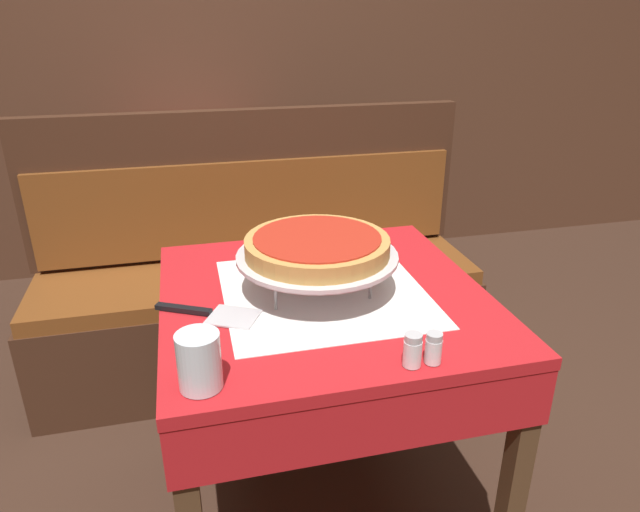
# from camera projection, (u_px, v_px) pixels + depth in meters

# --- Properties ---
(ground_plane) EXTENTS (14.00, 14.00, 0.00)m
(ground_plane) POSITION_uv_depth(u_px,v_px,m) (323.00, 510.00, 1.75)
(ground_plane) COLOR #382319
(dining_table_front) EXTENTS (0.82, 0.82, 0.75)m
(dining_table_front) POSITION_uv_depth(u_px,v_px,m) (324.00, 328.00, 1.50)
(dining_table_front) COLOR red
(dining_table_front) RESTS_ON ground_plane
(dining_table_rear) EXTENTS (0.65, 0.65, 0.75)m
(dining_table_rear) POSITION_uv_depth(u_px,v_px,m) (194.00, 178.00, 2.85)
(dining_table_rear) COLOR red
(dining_table_rear) RESTS_ON ground_plane
(booth_bench) EXTENTS (1.75, 0.47, 1.06)m
(booth_bench) POSITION_uv_depth(u_px,v_px,m) (260.00, 298.00, 2.35)
(booth_bench) COLOR #3D2316
(booth_bench) RESTS_ON ground_plane
(back_wall_panel) EXTENTS (6.00, 0.04, 2.40)m
(back_wall_panel) POSITION_uv_depth(u_px,v_px,m) (233.00, 53.00, 3.08)
(back_wall_panel) COLOR #4C2D1E
(back_wall_panel) RESTS_ON ground_plane
(pizza_pan_stand) EXTENTS (0.40, 0.40, 0.10)m
(pizza_pan_stand) POSITION_uv_depth(u_px,v_px,m) (317.00, 258.00, 1.42)
(pizza_pan_stand) COLOR #ADADB2
(pizza_pan_stand) RESTS_ON dining_table_front
(deep_dish_pizza) EXTENTS (0.36, 0.36, 0.05)m
(deep_dish_pizza) POSITION_uv_depth(u_px,v_px,m) (317.00, 245.00, 1.41)
(deep_dish_pizza) COLOR #C68E47
(deep_dish_pizza) RESTS_ON pizza_pan_stand
(pizza_server) EXTENTS (0.25, 0.17, 0.01)m
(pizza_server) POSITION_uv_depth(u_px,v_px,m) (211.00, 313.00, 1.34)
(pizza_server) COLOR #BCBCC1
(pizza_server) RESTS_ON dining_table_front
(water_glass_near) EXTENTS (0.08, 0.08, 0.11)m
(water_glass_near) POSITION_uv_depth(u_px,v_px,m) (199.00, 361.00, 1.07)
(water_glass_near) COLOR silver
(water_glass_near) RESTS_ON dining_table_front
(salt_shaker) EXTENTS (0.04, 0.04, 0.07)m
(salt_shaker) POSITION_uv_depth(u_px,v_px,m) (413.00, 350.00, 1.14)
(salt_shaker) COLOR silver
(salt_shaker) RESTS_ON dining_table_front
(pepper_shaker) EXTENTS (0.03, 0.03, 0.07)m
(pepper_shaker) POSITION_uv_depth(u_px,v_px,m) (433.00, 348.00, 1.15)
(pepper_shaker) COLOR silver
(pepper_shaker) RESTS_ON dining_table_front
(condiment_caddy) EXTENTS (0.13, 0.13, 0.16)m
(condiment_caddy) POSITION_uv_depth(u_px,v_px,m) (174.00, 146.00, 2.85)
(condiment_caddy) COLOR black
(condiment_caddy) RESTS_ON dining_table_rear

